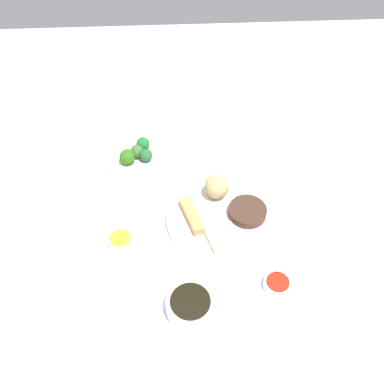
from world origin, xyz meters
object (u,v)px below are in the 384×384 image
Objects in this scene: main_plate at (219,218)px; sauce_ramekin_sweet_and_sour at (277,284)px; sauce_ramekin_hot_mustard at (121,241)px; soy_sauce_bowl at (190,306)px; broccoli_plate at (139,161)px.

sauce_ramekin_sweet_and_sour is (0.12, -0.21, 0.00)m from main_plate.
soy_sauce_bowl is at bearing -49.11° from sauce_ramekin_hot_mustard.
broccoli_plate is 0.56m from sauce_ramekin_sweet_and_sour.
broccoli_plate is 0.30m from sauce_ramekin_hot_mustard.
soy_sauce_bowl is at bearing -166.91° from sauce_ramekin_sweet_and_sour.
soy_sauce_bowl reaches higher than main_plate.
sauce_ramekin_sweet_and_sour reaches higher than main_plate.
sauce_ramekin_hot_mustard and sauce_ramekin_sweet_and_sour have the same top height.
soy_sauce_bowl reaches higher than sauce_ramekin_sweet_and_sour.
sauce_ramekin_sweet_and_sour is at bearing 13.09° from soy_sauce_bowl.
sauce_ramekin_hot_mustard is at bearing -166.48° from main_plate.
sauce_ramekin_hot_mustard is (-0.17, 0.20, -0.01)m from soy_sauce_bowl.
sauce_ramekin_hot_mustard reaches higher than main_plate.
soy_sauce_bowl is (0.13, -0.49, 0.01)m from broccoli_plate.
sauce_ramekin_hot_mustard reaches higher than broccoli_plate.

